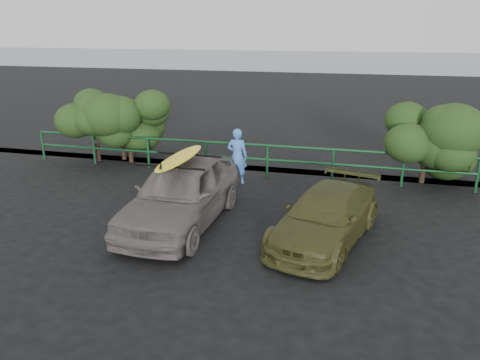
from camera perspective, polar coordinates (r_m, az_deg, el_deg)
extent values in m
plane|color=black|center=(10.45, -7.51, -7.34)|extent=(80.00, 80.00, 0.00)
plane|color=slate|center=(68.96, 11.57, 14.15)|extent=(200.00, 200.00, 0.00)
imported|color=#615957|center=(11.04, -7.18, -1.58)|extent=(1.95, 4.56, 1.54)
imported|color=#3D3F1B|center=(10.33, 10.45, -4.36)|extent=(2.57, 4.18, 1.13)
imported|color=#4479CD|center=(13.83, -0.34, 2.93)|extent=(0.62, 0.42, 1.67)
ellipsoid|color=yellow|center=(10.78, -7.36, 2.72)|extent=(0.58, 2.44, 0.07)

